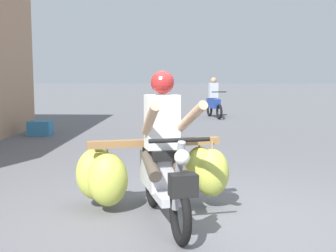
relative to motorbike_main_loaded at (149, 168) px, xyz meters
name	(u,v)px	position (x,y,z in m)	size (l,w,h in m)	color
ground_plane	(206,218)	(0.62, -0.12, -0.52)	(120.00, 120.00, 0.00)	slate
motorbike_main_loaded	(149,168)	(0.00, 0.00, 0.00)	(1.84, 1.71, 1.58)	black
motorbike_distant_ahead_left	(214,101)	(1.40, 10.74, 0.05)	(0.62, 1.59, 1.40)	black
produce_crate	(40,128)	(-3.22, 6.12, -0.34)	(0.56, 0.40, 0.36)	teal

